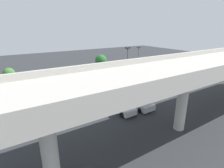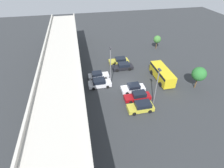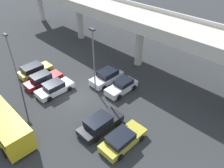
# 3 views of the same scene
# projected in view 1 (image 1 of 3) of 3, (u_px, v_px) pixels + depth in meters

# --- Properties ---
(ground_plane) EXTENTS (117.46, 117.46, 0.00)m
(ground_plane) POSITION_uv_depth(u_px,v_px,m) (119.00, 95.00, 28.82)
(ground_plane) COLOR #2D3033
(highway_overpass) EXTENTS (55.93, 6.56, 7.76)m
(highway_overpass) POSITION_uv_depth(u_px,v_px,m) (186.00, 73.00, 17.46)
(highway_overpass) COLOR #BCB7AD
(highway_overpass) RESTS_ON ground_plane
(parked_car_0) EXTENTS (2.23, 4.48, 1.60)m
(parked_car_0) POSITION_uv_depth(u_px,v_px,m) (151.00, 82.00, 33.40)
(parked_car_0) COLOR gold
(parked_car_0) RESTS_ON ground_plane
(parked_car_1) EXTENTS (2.01, 4.89, 1.60)m
(parked_car_1) POSITION_uv_depth(u_px,v_px,m) (139.00, 84.00, 32.27)
(parked_car_1) COLOR maroon
(parked_car_1) RESTS_ON ground_plane
(parked_car_2) EXTENTS (2.20, 4.62, 1.49)m
(parked_car_2) POSITION_uv_depth(u_px,v_px,m) (128.00, 87.00, 30.87)
(parked_car_2) COLOR silver
(parked_car_2) RESTS_ON ground_plane
(parked_car_3) EXTENTS (2.25, 4.60, 1.68)m
(parked_car_3) POSITION_uv_depth(u_px,v_px,m) (139.00, 102.00, 24.43)
(parked_car_3) COLOR silver
(parked_car_3) RESTS_ON ground_plane
(parked_car_4) EXTENTS (2.04, 4.37, 1.57)m
(parked_car_4) POSITION_uv_depth(u_px,v_px,m) (122.00, 107.00, 23.10)
(parked_car_4) COLOR silver
(parked_car_4) RESTS_ON ground_plane
(parked_car_5) EXTENTS (2.21, 4.87, 1.51)m
(parked_car_5) POSITION_uv_depth(u_px,v_px,m) (84.00, 96.00, 26.63)
(parked_car_5) COLOR black
(parked_car_5) RESTS_ON ground_plane
(parked_car_6) EXTENTS (2.25, 4.80, 1.43)m
(parked_car_6) POSITION_uv_depth(u_px,v_px,m) (65.00, 101.00, 25.02)
(parked_car_6) COLOR gold
(parked_car_6) RESTS_ON ground_plane
(shuttle_bus) EXTENTS (7.58, 2.80, 2.57)m
(shuttle_bus) POSITION_uv_depth(u_px,v_px,m) (96.00, 75.00, 34.99)
(shuttle_bus) COLOR gold
(shuttle_bus) RESTS_ON ground_plane
(lamp_post_near_aisle) EXTENTS (0.70, 0.35, 8.15)m
(lamp_post_near_aisle) POSITION_uv_depth(u_px,v_px,m) (127.00, 71.00, 24.88)
(lamp_post_near_aisle) COLOR slate
(lamp_post_near_aisle) RESTS_ON ground_plane
(lamp_post_mid_lot) EXTENTS (0.70, 0.35, 7.20)m
(lamp_post_mid_lot) POSITION_uv_depth(u_px,v_px,m) (138.00, 62.00, 33.94)
(lamp_post_mid_lot) COLOR slate
(lamp_post_mid_lot) RESTS_ON ground_plane
(tree_front_left) EXTENTS (2.73, 2.73, 4.63)m
(tree_front_left) POSITION_uv_depth(u_px,v_px,m) (101.00, 61.00, 40.86)
(tree_front_left) COLOR brown
(tree_front_left) RESTS_ON ground_plane
(tree_front_centre) EXTENTS (2.06, 2.06, 3.88)m
(tree_front_centre) POSITION_uv_depth(u_px,v_px,m) (9.00, 74.00, 31.14)
(tree_front_centre) COLOR brown
(tree_front_centre) RESTS_ON ground_plane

